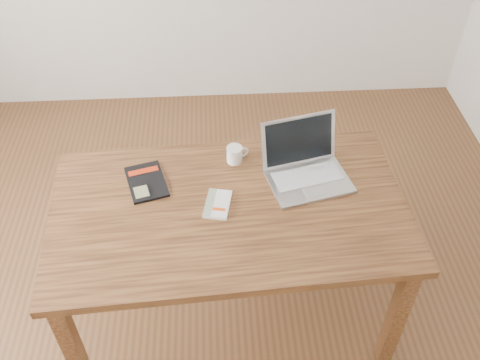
{
  "coord_description": "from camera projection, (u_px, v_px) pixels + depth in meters",
  "views": [
    {
      "loc": [
        0.13,
        -1.51,
        2.42
      ],
      "look_at": [
        0.23,
        0.13,
        0.85
      ],
      "focal_mm": 40.0,
      "sensor_mm": 36.0,
      "label": 1
    }
  ],
  "objects": [
    {
      "name": "laptop",
      "position": [
        306.0,
        167.0,
        2.41
      ],
      "size": [
        0.42,
        0.38,
        0.24
      ],
      "rotation": [
        0.0,
        0.0,
        0.24
      ],
      "color": "silver",
      "rests_on": "desk"
    },
    {
      "name": "white_guidebook",
      "position": [
        218.0,
        204.0,
        2.3
      ],
      "size": [
        0.13,
        0.19,
        0.02
      ],
      "rotation": [
        0.0,
        0.0,
        -0.2
      ],
      "color": "silver",
      "rests_on": "desk"
    },
    {
      "name": "coffee_mug",
      "position": [
        235.0,
        154.0,
        2.49
      ],
      "size": [
        0.11,
        0.07,
        0.08
      ],
      "rotation": [
        0.0,
        0.0,
        0.33
      ],
      "color": "white",
      "rests_on": "desk"
    },
    {
      "name": "black_guidebook",
      "position": [
        146.0,
        182.0,
        2.4
      ],
      "size": [
        0.22,
        0.27,
        0.01
      ],
      "rotation": [
        0.0,
        0.0,
        0.27
      ],
      "color": "black",
      "rests_on": "desk"
    },
    {
      "name": "room",
      "position": [
        154.0,
        103.0,
        1.82
      ],
      "size": [
        4.04,
        4.04,
        2.7
      ],
      "color": "brown",
      "rests_on": "ground"
    },
    {
      "name": "desk",
      "position": [
        230.0,
        221.0,
        2.36
      ],
      "size": [
        1.59,
        0.97,
        0.75
      ],
      "rotation": [
        0.0,
        0.0,
        0.06
      ],
      "color": "#543119",
      "rests_on": "ground"
    }
  ]
}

